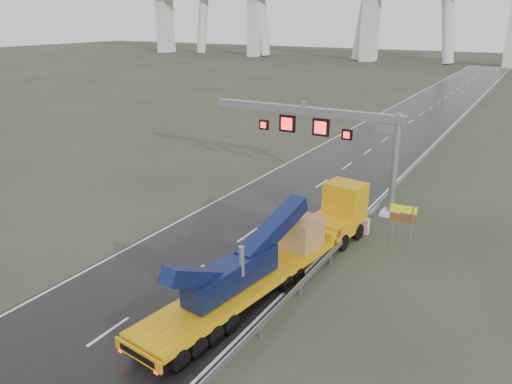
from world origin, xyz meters
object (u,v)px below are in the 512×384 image
Objects in this scene: sign_gantry at (330,130)px; striped_barrier at (364,226)px; heavy_haul_truck at (288,245)px; exit_sign_pair at (403,217)px.

sign_gantry is 13.96× the size of striped_barrier.
heavy_haul_truck is 16.78× the size of striped_barrier.
exit_sign_pair is (4.49, 6.37, 0.26)m from heavy_haul_truck.
sign_gantry is 8.99m from exit_sign_pair.
heavy_haul_truck is (2.26, -10.98, -4.00)m from sign_gantry.
heavy_haul_truck is at bearing -106.32° from striped_barrier.
sign_gantry is at bearing 141.23° from exit_sign_pair.
exit_sign_pair is 2.93m from striped_barrier.
heavy_haul_truck is 7.79m from exit_sign_pair.
exit_sign_pair is at bearing -14.54° from striped_barrier.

